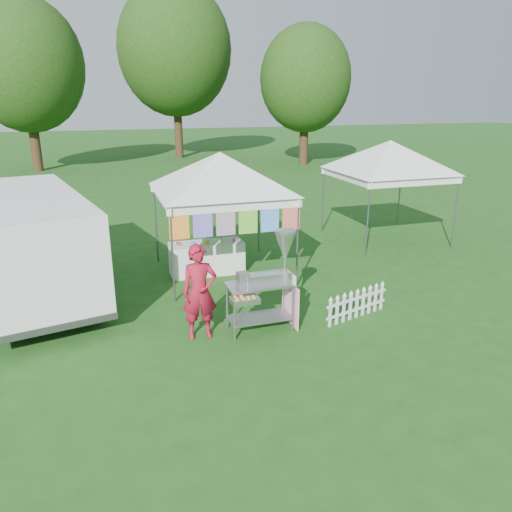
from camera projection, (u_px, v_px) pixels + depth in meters
name	position (u px, v px, depth m)	size (l,w,h in m)	color
ground	(268.00, 333.00, 9.36)	(120.00, 120.00, 0.00)	#1E4E16
canopy_main	(220.00, 152.00, 11.60)	(4.24, 4.24, 3.45)	#59595E
canopy_right	(391.00, 141.00, 14.56)	(4.24, 4.24, 3.45)	#59595E
tree_left	(25.00, 65.00, 27.56)	(6.40, 6.40, 9.53)	#321D12
tree_mid	(175.00, 50.00, 33.40)	(7.60, 7.60, 11.52)	#321D12
tree_right	(306.00, 79.00, 30.59)	(5.60, 5.60, 8.42)	#321D12
donut_cart	(270.00, 274.00, 9.21)	(1.37, 0.95, 1.90)	gray
vendor	(200.00, 292.00, 8.97)	(0.64, 0.42, 1.76)	maroon
cargo_van	(27.00, 242.00, 10.79)	(3.34, 5.84, 2.28)	white
picket_fence	(357.00, 304.00, 9.93)	(1.56, 0.50, 0.56)	white
display_table	(207.00, 258.00, 12.41)	(1.80, 0.70, 0.79)	white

